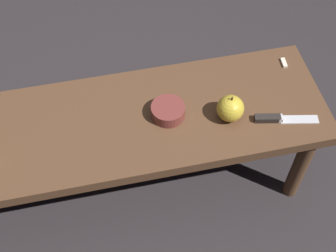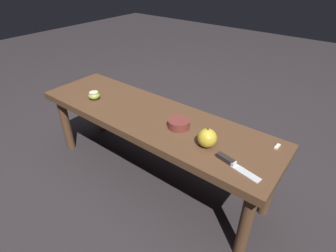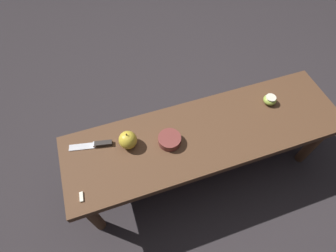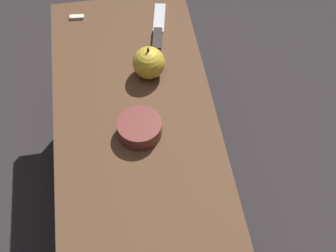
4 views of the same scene
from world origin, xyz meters
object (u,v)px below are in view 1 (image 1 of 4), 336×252
Objects in this scene: wooden_bench at (111,134)px; bowl at (168,111)px; knife at (277,119)px; apple_whole at (230,108)px.

bowl is at bearing 178.18° from wooden_bench.
knife is 1.89× the size of bowl.
knife is (-0.52, 0.10, 0.06)m from wooden_bench.
apple_whole is 0.19m from bowl.
wooden_bench is 12.94× the size of bowl.
bowl is (0.33, -0.09, 0.01)m from knife.
knife is at bearing 169.25° from wooden_bench.
bowl is (0.19, -0.05, -0.02)m from apple_whole.
apple_whole is (-0.37, 0.05, 0.10)m from wooden_bench.
wooden_bench is 14.46× the size of apple_whole.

